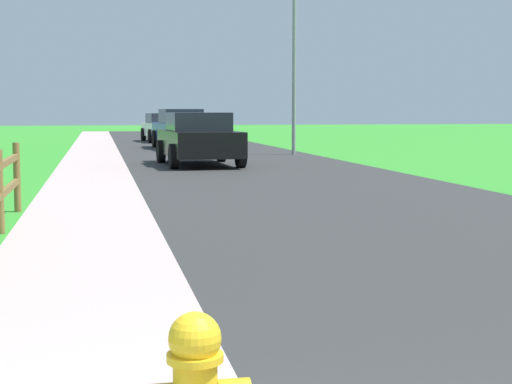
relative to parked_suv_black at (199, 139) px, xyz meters
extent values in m
plane|color=green|center=(-2.14, 3.84, -0.78)|extent=(120.00, 120.00, 0.00)
cube|color=#303030|center=(1.36, 5.84, -0.78)|extent=(7.00, 66.00, 0.01)
cube|color=#BFA7A3|center=(-5.14, 5.84, -0.78)|extent=(6.00, 66.00, 0.01)
cylinder|color=yellow|center=(-2.55, -19.89, -0.25)|extent=(0.26, 0.26, 0.03)
sphere|color=yellow|center=(-2.55, -19.89, -0.16)|extent=(0.24, 0.24, 0.24)
cube|color=gold|center=(-2.55, -19.89, -0.08)|extent=(0.04, 0.04, 0.04)
cylinder|color=brown|center=(-4.24, -10.27, -0.22)|extent=(0.11, 0.11, 1.12)
cube|color=black|center=(0.00, -0.01, -0.12)|extent=(2.14, 4.55, 0.73)
cube|color=#1E232B|center=(0.00, 0.03, 0.52)|extent=(1.79, 2.02, 0.54)
cylinder|color=black|center=(1.03, -1.34, -0.43)|extent=(0.25, 0.72, 0.71)
cylinder|color=black|center=(-0.90, -1.44, -0.43)|extent=(0.25, 0.72, 0.71)
cylinder|color=black|center=(0.90, 1.42, -0.43)|extent=(0.25, 0.72, 0.71)
cylinder|color=black|center=(-1.03, 1.33, -0.43)|extent=(0.25, 0.72, 0.71)
cube|color=navy|center=(0.54, 10.25, -0.08)|extent=(2.14, 4.96, 0.77)
cube|color=#1E232B|center=(0.53, 10.34, 0.60)|extent=(1.74, 2.26, 0.60)
cylinder|color=black|center=(1.55, 8.81, -0.41)|extent=(0.27, 0.77, 0.76)
cylinder|color=black|center=(-0.26, 8.69, -0.41)|extent=(0.27, 0.77, 0.76)
cylinder|color=black|center=(1.34, 11.81, -0.41)|extent=(0.27, 0.77, 0.76)
cylinder|color=black|center=(-0.47, 11.69, -0.41)|extent=(0.27, 0.77, 0.76)
cube|color=white|center=(0.48, 17.85, -0.15)|extent=(2.20, 4.82, 0.68)
cube|color=#1E232B|center=(0.47, 18.04, 0.45)|extent=(1.82, 2.59, 0.50)
cylinder|color=black|center=(1.52, 16.46, -0.44)|extent=(0.27, 0.70, 0.69)
cylinder|color=black|center=(-0.37, 16.33, -0.44)|extent=(0.27, 0.70, 0.69)
cylinder|color=black|center=(1.33, 19.37, -0.44)|extent=(0.27, 0.70, 0.69)
cylinder|color=black|center=(-0.56, 19.24, -0.44)|extent=(0.27, 0.70, 0.69)
cylinder|color=gray|center=(4.15, 4.87, 2.93)|extent=(0.14, 0.14, 7.42)
camera|label=1|loc=(-2.95, -23.28, 0.85)|focal=54.96mm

